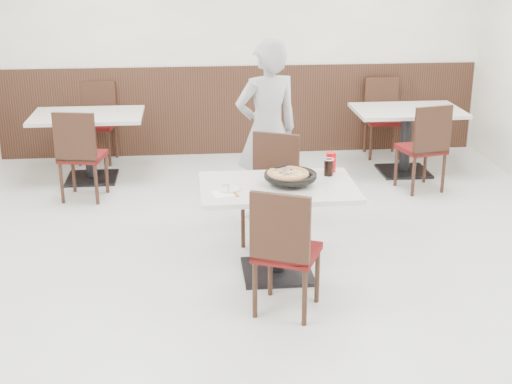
{
  "coord_description": "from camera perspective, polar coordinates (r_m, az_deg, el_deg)",
  "views": [
    {
      "loc": [
        -0.64,
        -5.19,
        2.51
      ],
      "look_at": [
        -0.17,
        -0.3,
        0.79
      ],
      "focal_mm": 50.0,
      "sensor_mm": 36.0,
      "label": 1
    }
  ],
  "objects": [
    {
      "name": "diner_person",
      "position": [
        6.66,
        0.89,
        4.91
      ],
      "size": [
        0.72,
        0.58,
        1.72
      ],
      "primitive_type": "imported",
      "rotation": [
        0.0,
        0.0,
        3.45
      ],
      "color": "#B0B0B4",
      "rests_on": "floor"
    },
    {
      "name": "bg_table_right",
      "position": [
        8.33,
        11.88,
        4.0
      ],
      "size": [
        1.2,
        0.8,
        0.75
      ],
      "primitive_type": null,
      "rotation": [
        0.0,
        0.0,
        -0.0
      ],
      "color": "silver",
      "rests_on": "floor"
    },
    {
      "name": "pizza",
      "position": [
        5.51,
        2.56,
        1.28
      ],
      "size": [
        0.33,
        0.33,
        0.02
      ],
      "primitive_type": "cylinder",
      "rotation": [
        0.0,
        0.0,
        0.12
      ],
      "color": "tan",
      "rests_on": "pizza_pan"
    },
    {
      "name": "side_plate",
      "position": [
        5.38,
        -2.18,
        0.25
      ],
      "size": [
        0.19,
        0.19,
        0.01
      ],
      "primitive_type": "cylinder",
      "rotation": [
        0.0,
        0.0,
        0.12
      ],
      "color": "silver",
      "rests_on": "napkin"
    },
    {
      "name": "pizza_server",
      "position": [
        5.52,
        2.37,
        1.66
      ],
      "size": [
        0.1,
        0.12,
        0.0
      ],
      "primitive_type": "cube",
      "rotation": [
        0.0,
        0.0,
        0.3
      ],
      "color": "white",
      "rests_on": "pizza"
    },
    {
      "name": "napkin",
      "position": [
        5.31,
        -2.56,
        -0.1
      ],
      "size": [
        0.22,
        0.22,
        0.0
      ],
      "primitive_type": "cube",
      "rotation": [
        0.0,
        0.0,
        0.26
      ],
      "color": "white",
      "rests_on": "main_table"
    },
    {
      "name": "pizza_pan",
      "position": [
        5.5,
        2.77,
        1.04
      ],
      "size": [
        0.37,
        0.37,
        0.01
      ],
      "primitive_type": "cylinder",
      "rotation": [
        0.0,
        0.0,
        0.12
      ],
      "color": "black",
      "rests_on": "trivet"
    },
    {
      "name": "bg_chair_left_near",
      "position": [
        7.5,
        -13.71,
        2.97
      ],
      "size": [
        0.49,
        0.49,
        0.95
      ],
      "primitive_type": null,
      "rotation": [
        0.0,
        0.0,
        -0.19
      ],
      "color": "black",
      "rests_on": "floor"
    },
    {
      "name": "wainscot_back",
      "position": [
        8.91,
        -1.24,
        6.56
      ],
      "size": [
        5.9,
        0.03,
        1.1
      ],
      "primitive_type": "cube",
      "color": "black",
      "rests_on": "floor"
    },
    {
      "name": "chair_far",
      "position": [
        6.18,
        1.07,
        0.04
      ],
      "size": [
        0.55,
        0.55,
        0.95
      ],
      "primitive_type": null,
      "rotation": [
        0.0,
        0.0,
        2.72
      ],
      "color": "black",
      "rests_on": "floor"
    },
    {
      "name": "floor",
      "position": [
        5.8,
        1.42,
        -6.4
      ],
      "size": [
        7.0,
        7.0,
        0.0
      ],
      "primitive_type": "plane",
      "color": "#BABAB5",
      "rests_on": "ground"
    },
    {
      "name": "main_table",
      "position": [
        5.62,
        1.74,
        -3.06
      ],
      "size": [
        1.29,
        0.94,
        0.75
      ],
      "primitive_type": null,
      "rotation": [
        0.0,
        0.0,
        0.12
      ],
      "color": "silver",
      "rests_on": "floor"
    },
    {
      "name": "bg_chair_left_far",
      "position": [
        8.76,
        -12.66,
        5.37
      ],
      "size": [
        0.48,
        0.48,
        0.95
      ],
      "primitive_type": null,
      "rotation": [
        0.0,
        0.0,
        3.0
      ],
      "color": "black",
      "rests_on": "floor"
    },
    {
      "name": "red_cup",
      "position": [
        5.83,
        6.02,
        2.41
      ],
      "size": [
        0.09,
        0.09,
        0.16
      ],
      "primitive_type": "cylinder",
      "rotation": [
        0.0,
        0.0,
        0.12
      ],
      "color": "#CB0007",
      "rests_on": "main_table"
    },
    {
      "name": "chair_near",
      "position": [
        5.04,
        2.52,
        -4.59
      ],
      "size": [
        0.55,
        0.55,
        0.95
      ],
      "primitive_type": null,
      "rotation": [
        0.0,
        0.0,
        -0.42
      ],
      "color": "black",
      "rests_on": "floor"
    },
    {
      "name": "cola_glass",
      "position": [
        5.73,
        5.83,
        1.96
      ],
      "size": [
        0.08,
        0.08,
        0.13
      ],
      "primitive_type": "cylinder",
      "rotation": [
        0.0,
        0.0,
        0.12
      ],
      "color": "black",
      "rests_on": "main_table"
    },
    {
      "name": "bg_chair_right_near",
      "position": [
        7.76,
        13.08,
        3.56
      ],
      "size": [
        0.51,
        0.51,
        0.95
      ],
      "primitive_type": null,
      "rotation": [
        0.0,
        0.0,
        0.23
      ],
      "color": "black",
      "rests_on": "floor"
    },
    {
      "name": "fork",
      "position": [
        5.35,
        -2.24,
        0.26
      ],
      "size": [
        0.03,
        0.17,
        0.0
      ],
      "primitive_type": "cube",
      "rotation": [
        0.0,
        0.0,
        -0.08
      ],
      "color": "white",
      "rests_on": "side_plate"
    },
    {
      "name": "wall_front",
      "position": [
        2.12,
        13.42,
        -12.96
      ],
      "size": [
        6.0,
        0.04,
        2.8
      ],
      "primitive_type": "cube",
      "color": "beige",
      "rests_on": "floor"
    },
    {
      "name": "bg_chair_right_far",
      "position": [
        8.93,
        10.17,
        5.8
      ],
      "size": [
        0.44,
        0.44,
        0.95
      ],
      "primitive_type": null,
      "rotation": [
        0.0,
        0.0,
        3.09
      ],
      "color": "black",
      "rests_on": "floor"
    },
    {
      "name": "trivet",
      "position": [
        5.54,
        2.75,
        0.93
      ],
      "size": [
        0.14,
        0.14,
        0.04
      ],
      "primitive_type": "cylinder",
      "rotation": [
        0.0,
        0.0,
        0.12
      ],
      "color": "black",
      "rests_on": "main_table"
    },
    {
      "name": "bg_table_left",
      "position": [
        8.12,
        -13.16,
        3.52
      ],
      "size": [
        1.27,
        0.91,
        0.75
      ],
      "primitive_type": null,
      "rotation": [
        0.0,
        0.0,
        0.09
      ],
      "color": "silver",
      "rests_on": "floor"
    },
    {
      "name": "wall_back",
      "position": [
        8.78,
        -1.29,
        12.01
      ],
      "size": [
        6.0,
        0.04,
        2.8
      ],
      "primitive_type": "cube",
      "color": "beige",
      "rests_on": "floor"
    }
  ]
}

